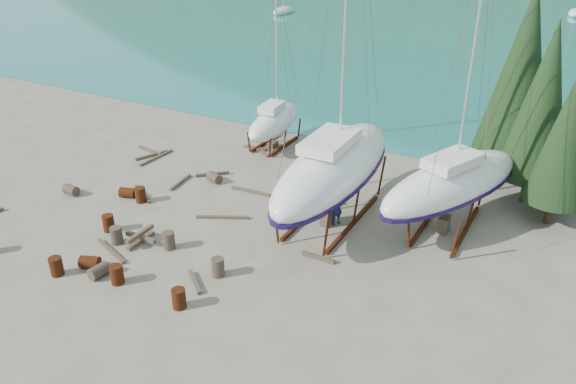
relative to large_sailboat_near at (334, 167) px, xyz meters
The scene contains 42 objects.
ground 7.02m from the large_sailboat_near, 129.39° to the right, with size 600.00×600.00×0.00m, color #625D4D.
cypress_near_right 11.41m from the large_sailboat_near, 39.96° to the left, with size 3.60×3.60×10.00m.
cypress_mid_right 11.37m from the large_sailboat_near, 27.10° to the left, with size 3.06×3.06×8.50m.
cypress_back_left 12.04m from the large_sailboat_near, 52.52° to the left, with size 4.14×4.14×11.50m.
moored_boat_left 64.82m from the large_sailboat_near, 121.69° to the left, with size 2.00×5.00×6.05m.
moored_boat_mid 75.39m from the large_sailboat_near, 85.45° to the left, with size 2.00×5.00×6.05m.
large_sailboat_near is the anchor object (origin of this frame).
large_sailboat_far 5.88m from the large_sailboat_near, 20.64° to the left, with size 6.46×10.25×15.68m.
small_sailboat_shore 10.87m from the large_sailboat_near, 136.31° to the left, with size 2.80×6.96×10.86m.
worker 2.14m from the large_sailboat_near, 37.03° to the right, with size 0.69×0.45×1.89m, color #131955.
drum_1 12.20m from the large_sailboat_near, 125.41° to the right, with size 0.58×0.58×0.88m, color #2D2823.
drum_2 12.00m from the large_sailboat_near, 163.54° to the right, with size 0.58×0.58×0.88m, color #4E280D.
drum_3 11.58m from the large_sailboat_near, 121.06° to the right, with size 0.58×0.58×0.88m, color #4E280D.
drum_4 9.49m from the large_sailboat_near, 126.14° to the left, with size 0.58×0.58×0.88m, color #4E280D.
drum_5 8.91m from the large_sailboat_near, 131.66° to the right, with size 0.58×0.58×0.88m, color #2D2823.
drum_6 3.33m from the large_sailboat_near, 142.26° to the right, with size 0.58×0.58×0.88m, color #4E280D.
drum_7 10.30m from the large_sailboat_near, 103.87° to the right, with size 0.58×0.58×0.88m, color #4E280D.
drum_8 11.03m from the large_sailboat_near, 161.75° to the right, with size 0.58×0.58×0.88m, color #4E280D.
drum_9 8.55m from the large_sailboat_near, behind, with size 0.58×0.58×0.88m, color #2D2823.
drum_11 3.19m from the large_sailboat_near, 124.00° to the left, with size 0.58×0.58×0.88m, color #2D2823.
drum_12 12.49m from the large_sailboat_near, 129.60° to the right, with size 0.58×0.58×0.88m, color #4E280D.
drum_13 13.85m from the large_sailboat_near, 129.45° to the right, with size 0.58×0.58×0.88m, color #4E280D.
drum_14 11.76m from the large_sailboat_near, 145.23° to the right, with size 0.58×0.58×0.88m, color #4E280D.
drum_15 15.27m from the large_sailboat_near, 162.09° to the right, with size 0.58×0.58×0.88m, color #2D2823.
drum_16 11.24m from the large_sailboat_near, 138.59° to the right, with size 0.58×0.58×0.88m, color #2D2823.
drum_17 7.88m from the large_sailboat_near, 107.95° to the right, with size 0.58×0.58×0.88m, color #2D2823.
timber_0 10.67m from the large_sailboat_near, 144.12° to the left, with size 0.14×2.53×0.14m, color brown.
timber_1 4.87m from the large_sailboat_near, 74.27° to the right, with size 0.19×1.65×0.19m, color brown.
timber_2 15.15m from the large_sailboat_near, behind, with size 0.19×2.20×0.19m, color brown.
timber_3 11.61m from the large_sailboat_near, 134.56° to the right, with size 0.15×2.67×0.15m, color brown.
timber_4 10.18m from the large_sailboat_near, behind, with size 0.17×2.17×0.17m, color brown.
timber_6 7.49m from the large_sailboat_near, 110.06° to the left, with size 0.19×2.05×0.19m, color brown.
timber_7 9.06m from the large_sailboat_near, 109.22° to the right, with size 0.17×1.73×0.17m, color brown.
timber_8 9.31m from the large_sailboat_near, behind, with size 0.19×2.05×0.19m, color brown.
timber_9 10.80m from the large_sailboat_near, 142.52° to the left, with size 0.15×2.54×0.15m, color brown.
timber_10 6.17m from the large_sailboat_near, behind, with size 0.16×2.52×0.16m, color brown.
timber_11 6.48m from the large_sailboat_near, 151.84° to the right, with size 0.15×2.81×0.15m, color brown.
timber_12 11.37m from the large_sailboat_near, 165.64° to the right, with size 0.17×2.38×0.17m, color brown.
timber_15 13.91m from the large_sailboat_near, behind, with size 0.15×3.00×0.15m, color brown.
timber_17 14.43m from the large_sailboat_near, behind, with size 0.16×2.34×0.16m, color brown.
timber_pile_fore 10.19m from the large_sailboat_near, 137.42° to the right, with size 1.80×1.80×0.60m.
timber_pile_aft 3.37m from the large_sailboat_near, 130.70° to the left, with size 1.80×1.80×0.60m.
Camera 1 is at (14.47, -18.80, 14.68)m, focal length 35.00 mm.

